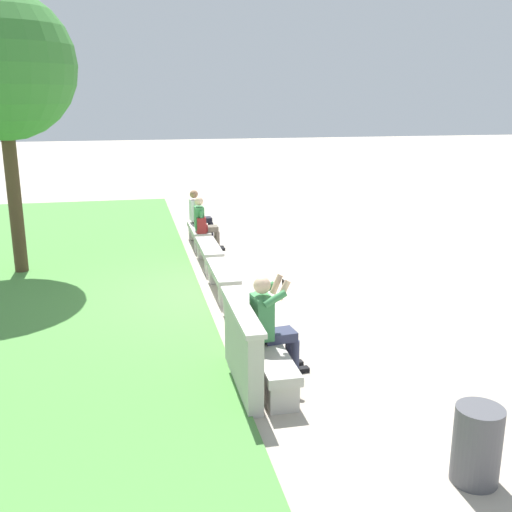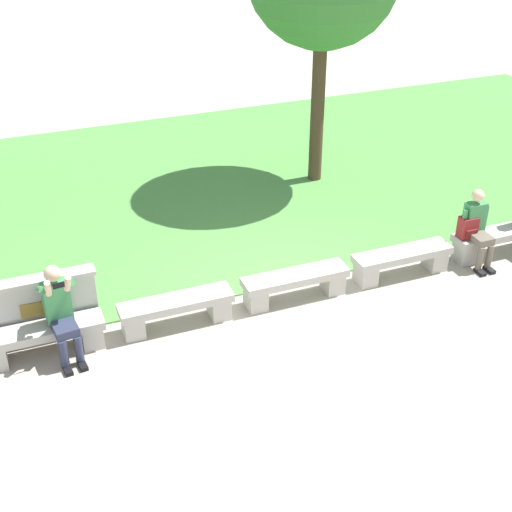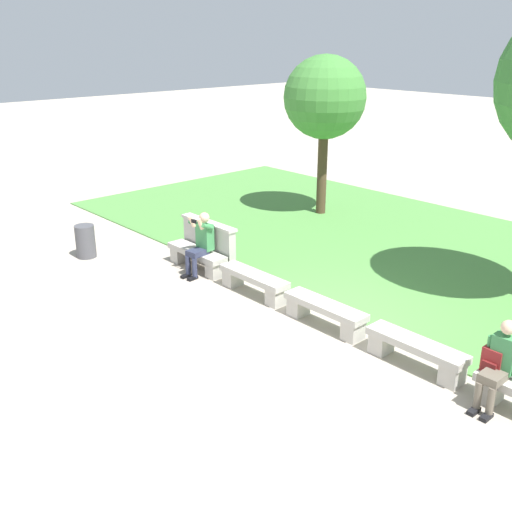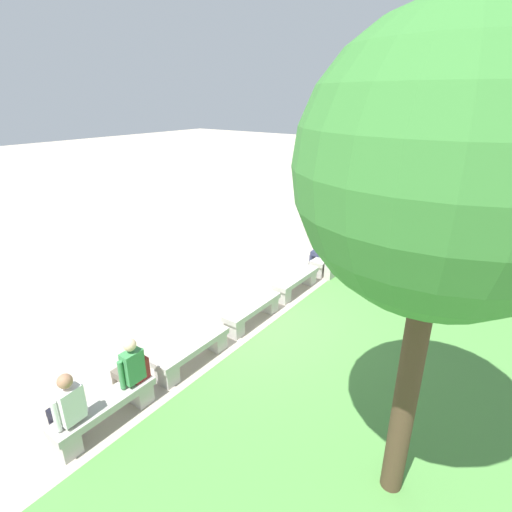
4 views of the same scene
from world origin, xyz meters
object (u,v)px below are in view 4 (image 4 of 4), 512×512
object	(u,v)px
bench_near	(296,281)
person_companion	(66,407)
tree_behind_wall	(446,171)
trash_bin	(323,227)
bench_main	(329,259)
person_photographer	(323,247)
bench_far	(193,351)
person_distant	(129,369)
bench_mid	(253,311)
bench_end	(105,410)
backpack	(138,369)

from	to	relation	value
bench_near	person_companion	size ratio (longest dim) A/B	1.29
tree_behind_wall	bench_near	bearing A→B (deg)	-136.21
person_companion	trash_bin	bearing A→B (deg)	-172.46
bench_main	trash_bin	world-z (taller)	trash_bin
person_photographer	bench_far	bearing A→B (deg)	0.84
person_distant	bench_mid	bearing A→B (deg)	178.79
bench_main	person_companion	bearing A→B (deg)	-0.48
bench_main	bench_end	world-z (taller)	same
person_companion	backpack	bearing A→B (deg)	176.41
bench_far	tree_behind_wall	world-z (taller)	tree_behind_wall
bench_main	person_photographer	size ratio (longest dim) A/B	1.23
bench_near	person_companion	distance (m)	6.02
bench_end	person_distant	bearing A→B (deg)	-172.87
bench_near	person_distant	xyz separation A→B (m)	(4.97, -0.07, 0.38)
person_companion	bench_near	bearing A→B (deg)	179.37
bench_end	person_companion	bearing A→B (deg)	-7.51
person_photographer	tree_behind_wall	world-z (taller)	tree_behind_wall
person_photographer	person_distant	world-z (taller)	person_photographer
person_companion	backpack	distance (m)	1.15
bench_far	person_companion	xyz separation A→B (m)	(2.34, -0.07, 0.38)
person_photographer	trash_bin	distance (m)	2.93
person_distant	backpack	world-z (taller)	person_distant
bench_mid	bench_far	distance (m)	1.83
bench_mid	tree_behind_wall	size ratio (longest dim) A/B	0.30
person_distant	person_companion	world-z (taller)	same
person_photographer	person_distant	bearing A→B (deg)	0.09
bench_end	backpack	distance (m)	0.73
bench_near	bench_end	distance (m)	5.50
bench_mid	trash_bin	size ratio (longest dim) A/B	2.16
person_companion	backpack	size ratio (longest dim) A/B	2.94
backpack	tree_behind_wall	size ratio (longest dim) A/B	0.08
tree_behind_wall	bench_end	bearing A→B (deg)	-68.04
person_companion	person_photographer	bearing A→B (deg)	-179.92
person_companion	tree_behind_wall	world-z (taller)	tree_behind_wall
bench_end	trash_bin	xyz separation A→B (m)	(-9.64, -1.41, 0.09)
bench_near	bench_end	world-z (taller)	same
bench_near	backpack	xyz separation A→B (m)	(4.85, 0.01, 0.34)
tree_behind_wall	bench_far	bearing A→B (deg)	-94.51
backpack	bench_near	bearing A→B (deg)	-179.93
bench_near	person_distant	size ratio (longest dim) A/B	1.29
bench_far	tree_behind_wall	bearing A→B (deg)	85.49
bench_main	person_distant	bearing A→B (deg)	-0.56
person_companion	trash_bin	xyz separation A→B (m)	(-10.15, -1.34, -0.30)
bench_far	bench_end	world-z (taller)	same
bench_end	person_distant	size ratio (longest dim) A/B	1.29
person_distant	trash_bin	bearing A→B (deg)	-171.62
person_distant	backpack	size ratio (longest dim) A/B	2.94
bench_mid	person_photographer	xyz separation A→B (m)	(-3.40, -0.08, 0.45)
bench_main	person_distant	xyz separation A→B (m)	(6.80, -0.07, 0.38)
bench_far	person_distant	distance (m)	1.36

